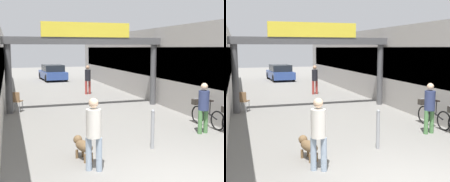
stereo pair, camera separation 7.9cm
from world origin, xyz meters
TOP-DOWN VIEW (x-y plane):
  - storefront_right at (5.09, 11.00)m, footprint 3.00×26.00m
  - arcade_sign_gateway at (0.00, 8.74)m, footprint 7.40×0.47m
  - pedestrian_with_dog at (-1.58, 1.59)m, footprint 0.46×0.46m
  - pedestrian_companion at (2.59, 3.48)m, footprint 0.40×0.39m
  - pedestrian_carrying_crate at (1.13, 13.05)m, footprint 0.43×0.43m
  - dog_on_leash at (-1.65, 2.40)m, footprint 0.49×0.80m
  - bicycle_black_third at (3.22, 4.26)m, footprint 0.46×1.69m
  - bollard_post_metal at (0.37, 2.61)m, footprint 0.10×0.10m
  - cafe_chair_wood_nearer at (-3.08, 8.89)m, footprint 0.53×0.53m
  - parked_car_blue at (0.23, 21.87)m, footprint 2.02×4.11m

SIDE VIEW (x-z plane):
  - dog_on_leash at x=-1.65m, z-range 0.07..0.63m
  - bicycle_black_third at x=3.22m, z-range -0.05..0.93m
  - cafe_chair_wood_nearer at x=-3.08m, z-range 0.10..0.99m
  - bollard_post_metal at x=0.37m, z-range 0.01..1.11m
  - parked_car_blue at x=0.23m, z-range -0.02..1.31m
  - pedestrian_companion at x=2.59m, z-range 0.12..1.77m
  - pedestrian_with_dog at x=-1.58m, z-range 0.12..1.79m
  - pedestrian_carrying_crate at x=1.13m, z-range 0.13..1.85m
  - storefront_right at x=5.09m, z-range 0.00..3.73m
  - arcade_sign_gateway at x=0.00m, z-range 0.78..4.64m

